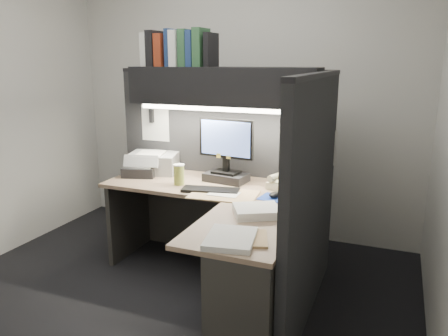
{
  "coord_description": "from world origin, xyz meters",
  "views": [
    {
      "loc": [
        1.46,
        -2.54,
        1.71
      ],
      "look_at": [
        0.23,
        0.51,
        0.89
      ],
      "focal_mm": 35.0,
      "sensor_mm": 36.0,
      "label": 1
    }
  ],
  "objects_px": {
    "printer": "(154,163)",
    "notebook_stack": "(140,171)",
    "monitor": "(226,157)",
    "keyboard": "(211,190)",
    "coffee_cup": "(179,175)",
    "desk": "(222,251)",
    "telephone": "(285,183)",
    "overhead_shelf": "(223,86)"
  },
  "relations": [
    {
      "from": "keyboard",
      "to": "notebook_stack",
      "type": "distance_m",
      "value": 0.78
    },
    {
      "from": "keyboard",
      "to": "notebook_stack",
      "type": "bearing_deg",
      "value": 153.93
    },
    {
      "from": "overhead_shelf",
      "to": "coffee_cup",
      "type": "bearing_deg",
      "value": -130.83
    },
    {
      "from": "desk",
      "to": "overhead_shelf",
      "type": "height_order",
      "value": "overhead_shelf"
    },
    {
      "from": "notebook_stack",
      "to": "overhead_shelf",
      "type": "bearing_deg",
      "value": 14.11
    },
    {
      "from": "desk",
      "to": "telephone",
      "type": "distance_m",
      "value": 0.78
    },
    {
      "from": "coffee_cup",
      "to": "notebook_stack",
      "type": "bearing_deg",
      "value": 164.6
    },
    {
      "from": "overhead_shelf",
      "to": "notebook_stack",
      "type": "relative_size",
      "value": 5.67
    },
    {
      "from": "desk",
      "to": "coffee_cup",
      "type": "relative_size",
      "value": 10.85
    },
    {
      "from": "desk",
      "to": "telephone",
      "type": "relative_size",
      "value": 7.59
    },
    {
      "from": "monitor",
      "to": "printer",
      "type": "xyz_separation_m",
      "value": [
        -0.72,
        0.05,
        -0.12
      ]
    },
    {
      "from": "monitor",
      "to": "telephone",
      "type": "xyz_separation_m",
      "value": [
        0.5,
        -0.03,
        -0.16
      ]
    },
    {
      "from": "desk",
      "to": "monitor",
      "type": "bearing_deg",
      "value": 109.61
    },
    {
      "from": "printer",
      "to": "notebook_stack",
      "type": "bearing_deg",
      "value": -118.82
    },
    {
      "from": "desk",
      "to": "printer",
      "type": "distance_m",
      "value": 1.27
    },
    {
      "from": "printer",
      "to": "monitor",
      "type": "bearing_deg",
      "value": -19.35
    },
    {
      "from": "desk",
      "to": "notebook_stack",
      "type": "height_order",
      "value": "notebook_stack"
    },
    {
      "from": "desk",
      "to": "overhead_shelf",
      "type": "bearing_deg",
      "value": 111.79
    },
    {
      "from": "monitor",
      "to": "keyboard",
      "type": "bearing_deg",
      "value": -83.78
    },
    {
      "from": "coffee_cup",
      "to": "notebook_stack",
      "type": "relative_size",
      "value": 0.57
    },
    {
      "from": "coffee_cup",
      "to": "printer",
      "type": "distance_m",
      "value": 0.49
    },
    {
      "from": "telephone",
      "to": "notebook_stack",
      "type": "xyz_separation_m",
      "value": [
        -1.26,
        -0.08,
        -0.0
      ]
    },
    {
      "from": "monitor",
      "to": "keyboard",
      "type": "relative_size",
      "value": 1.19
    },
    {
      "from": "overhead_shelf",
      "to": "desk",
      "type": "bearing_deg",
      "value": -68.21
    },
    {
      "from": "monitor",
      "to": "keyboard",
      "type": "height_order",
      "value": "monitor"
    },
    {
      "from": "monitor",
      "to": "printer",
      "type": "relative_size",
      "value": 1.24
    },
    {
      "from": "printer",
      "to": "notebook_stack",
      "type": "height_order",
      "value": "printer"
    },
    {
      "from": "monitor",
      "to": "coffee_cup",
      "type": "relative_size",
      "value": 3.32
    },
    {
      "from": "desk",
      "to": "overhead_shelf",
      "type": "xyz_separation_m",
      "value": [
        -0.3,
        0.75,
        1.06
      ]
    },
    {
      "from": "coffee_cup",
      "to": "telephone",
      "type": "bearing_deg",
      "value": 13.93
    },
    {
      "from": "desk",
      "to": "notebook_stack",
      "type": "relative_size",
      "value": 6.22
    },
    {
      "from": "telephone",
      "to": "overhead_shelf",
      "type": "bearing_deg",
      "value": -169.89
    },
    {
      "from": "monitor",
      "to": "overhead_shelf",
      "type": "bearing_deg",
      "value": 136.92
    },
    {
      "from": "desk",
      "to": "notebook_stack",
      "type": "xyz_separation_m",
      "value": [
        -1.0,
        0.58,
        0.33
      ]
    },
    {
      "from": "monitor",
      "to": "keyboard",
      "type": "distance_m",
      "value": 0.36
    },
    {
      "from": "telephone",
      "to": "notebook_stack",
      "type": "height_order",
      "value": "telephone"
    },
    {
      "from": "monitor",
      "to": "printer",
      "type": "distance_m",
      "value": 0.73
    },
    {
      "from": "telephone",
      "to": "notebook_stack",
      "type": "bearing_deg",
      "value": -156.65
    },
    {
      "from": "keyboard",
      "to": "telephone",
      "type": "bearing_deg",
      "value": 17.82
    },
    {
      "from": "monitor",
      "to": "telephone",
      "type": "distance_m",
      "value": 0.53
    },
    {
      "from": "telephone",
      "to": "desk",
      "type": "bearing_deg",
      "value": -91.95
    },
    {
      "from": "notebook_stack",
      "to": "telephone",
      "type": "bearing_deg",
      "value": 3.69
    }
  ]
}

